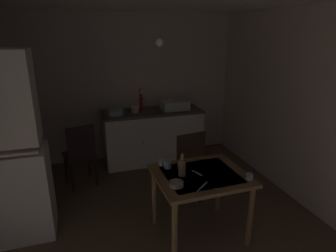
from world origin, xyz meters
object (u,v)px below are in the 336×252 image
Objects in this scene: sink_basin at (175,105)px; chair_by_counter at (80,154)px; hand_pump at (141,101)px; glass_bottle at (182,167)px; chair_far_side at (186,166)px; serving_bowl_wide at (176,184)px; dining_table at (200,183)px; mixing_bowl_counter at (116,112)px; mug_tall at (161,163)px; hutch_cabinet at (3,157)px.

chair_by_counter is at bearing -160.21° from sink_basin.
glass_bottle is at bearing -90.76° from hand_pump.
chair_far_side reaches higher than glass_bottle.
serving_bowl_wide is at bearing -117.06° from chair_far_side.
chair_far_side is at bearing -33.72° from chair_by_counter.
dining_table is 6.70× the size of serving_bowl_wide.
serving_bowl_wide is (0.86, -1.61, 0.25)m from chair_by_counter.
mixing_bowl_counter is 1.70× the size of serving_bowl_wide.
hand_pump is 0.42× the size of chair_by_counter.
glass_bottle is at bearing 55.66° from serving_bowl_wide.
hand_pump is 5.65× the size of mug_tall.
dining_table is (0.17, -2.07, -0.42)m from hand_pump.
glass_bottle reaches higher than chair_by_counter.
hutch_cabinet is 1.80m from glass_bottle.
hutch_cabinet reaches higher than serving_bowl_wide.
serving_bowl_wide is at bearing -88.38° from mug_tall.
mixing_bowl_counter is (-0.42, -0.10, -0.13)m from hand_pump.
mixing_bowl_counter is (-0.99, -0.05, -0.04)m from sink_basin.
chair_far_side reaches higher than dining_table.
dining_table is at bearing -16.65° from hutch_cabinet.
hutch_cabinet reaches higher than mug_tall.
hand_pump is 1.62× the size of mixing_bowl_counter.
hutch_cabinet is 1.23m from chair_by_counter.
hutch_cabinet is 1.76m from serving_bowl_wide.
hand_pump reaches higher than glass_bottle.
sink_basin is 0.47× the size of chair_by_counter.
mug_tall is at bearing -53.34° from chair_by_counter.
hand_pump is at bearing 86.19° from serving_bowl_wide.
mug_tall is at bearing 91.62° from serving_bowl_wide.
glass_bottle reaches higher than dining_table.
sink_basin is 0.46× the size of dining_table.
hand_pump is (-0.57, 0.05, 0.09)m from sink_basin.
hand_pump is at bearing 94.65° from dining_table.
serving_bowl_wide is at bearing -82.61° from mixing_bowl_counter.
dining_table is 3.89× the size of glass_bottle.
hutch_cabinet is 2.01× the size of chair_far_side.
dining_table is at bearing -7.57° from glass_bottle.
mug_tall is at bearing -80.99° from mixing_bowl_counter.
sink_basin is at bearing 73.48° from glass_bottle.
sink_basin is (2.31, 1.46, 0.03)m from hutch_cabinet.
dining_table is (0.59, -1.98, -0.29)m from mixing_bowl_counter.
mixing_bowl_counter is at bearing 106.69° from dining_table.
glass_bottle reaches higher than mug_tall.
mixing_bowl_counter is at bearing -177.11° from sink_basin.
hutch_cabinet reaches higher than glass_bottle.
hand_pump is 2.75× the size of serving_bowl_wide.
hutch_cabinet is at bearing 162.35° from glass_bottle.
dining_table is 0.96× the size of chair_far_side.
hand_pump is at bearing 175.44° from sink_basin.
hutch_cabinet is at bearing 170.97° from mug_tall.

